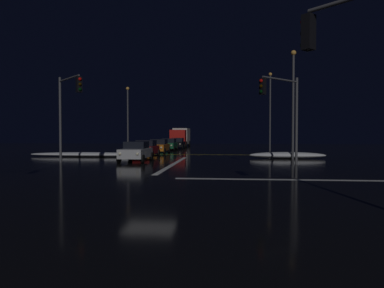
{
  "coord_description": "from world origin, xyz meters",
  "views": [
    {
      "loc": [
        3.75,
        -17.28,
        2.19
      ],
      "look_at": [
        0.97,
        11.93,
        1.34
      ],
      "focal_mm": 33.52,
      "sensor_mm": 36.0,
      "label": 1
    }
  ],
  "objects_px": {
    "traffic_signal_nw": "(68,103)",
    "traffic_signal_ne": "(283,104)",
    "box_truck": "(181,137)",
    "streetlamp_left_far": "(128,113)",
    "sedan_silver": "(136,151)",
    "traffic_signal_se": "(379,55)",
    "streetlamp_right_far": "(270,106)",
    "sedan_red": "(146,148)",
    "sedan_black": "(177,143)",
    "sedan_green": "(169,144)",
    "sedan_orange": "(159,146)",
    "streetlamp_right_near": "(293,97)"
  },
  "relations": [
    {
      "from": "sedan_silver",
      "to": "streetlamp_right_far",
      "type": "height_order",
      "value": "streetlamp_right_far"
    },
    {
      "from": "traffic_signal_nw",
      "to": "traffic_signal_ne",
      "type": "xyz_separation_m",
      "value": [
        15.23,
        -0.05,
        -0.18
      ]
    },
    {
      "from": "sedan_silver",
      "to": "streetlamp_left_far",
      "type": "bearing_deg",
      "value": 107.33
    },
    {
      "from": "sedan_red",
      "to": "sedan_black",
      "type": "distance_m",
      "value": 19.0
    },
    {
      "from": "streetlamp_right_near",
      "to": "sedan_green",
      "type": "bearing_deg",
      "value": 131.53
    },
    {
      "from": "traffic_signal_nw",
      "to": "streetlamp_left_far",
      "type": "height_order",
      "value": "streetlamp_left_far"
    },
    {
      "from": "traffic_signal_nw",
      "to": "streetlamp_right_near",
      "type": "height_order",
      "value": "streetlamp_right_near"
    },
    {
      "from": "sedan_orange",
      "to": "streetlamp_right_far",
      "type": "bearing_deg",
      "value": 31.41
    },
    {
      "from": "box_truck",
      "to": "traffic_signal_ne",
      "type": "bearing_deg",
      "value": -71.58
    },
    {
      "from": "sedan_silver",
      "to": "streetlamp_right_far",
      "type": "bearing_deg",
      "value": 57.17
    },
    {
      "from": "sedan_red",
      "to": "box_truck",
      "type": "relative_size",
      "value": 0.52
    },
    {
      "from": "sedan_silver",
      "to": "sedan_red",
      "type": "distance_m",
      "value": 5.59
    },
    {
      "from": "sedan_red",
      "to": "streetlamp_right_near",
      "type": "relative_size",
      "value": 0.47
    },
    {
      "from": "sedan_silver",
      "to": "traffic_signal_ne",
      "type": "bearing_deg",
      "value": -13.64
    },
    {
      "from": "traffic_signal_se",
      "to": "streetlamp_right_far",
      "type": "bearing_deg",
      "value": 87.27
    },
    {
      "from": "traffic_signal_ne",
      "to": "sedan_red",
      "type": "bearing_deg",
      "value": 144.09
    },
    {
      "from": "sedan_black",
      "to": "traffic_signal_se",
      "type": "distance_m",
      "value": 43.97
    },
    {
      "from": "sedan_green",
      "to": "streetlamp_right_far",
      "type": "distance_m",
      "value": 14.03
    },
    {
      "from": "sedan_orange",
      "to": "streetlamp_right_far",
      "type": "height_order",
      "value": "streetlamp_right_far"
    },
    {
      "from": "sedan_red",
      "to": "streetlamp_left_far",
      "type": "distance_m",
      "value": 15.78
    },
    {
      "from": "sedan_green",
      "to": "streetlamp_right_near",
      "type": "bearing_deg",
      "value": -48.47
    },
    {
      "from": "traffic_signal_nw",
      "to": "box_truck",
      "type": "bearing_deg",
      "value": 83.44
    },
    {
      "from": "traffic_signal_ne",
      "to": "streetlamp_right_near",
      "type": "height_order",
      "value": "streetlamp_right_near"
    },
    {
      "from": "traffic_signal_se",
      "to": "streetlamp_right_near",
      "type": "xyz_separation_m",
      "value": [
        1.79,
        21.57,
        1.11
      ]
    },
    {
      "from": "traffic_signal_nw",
      "to": "traffic_signal_ne",
      "type": "height_order",
      "value": "traffic_signal_nw"
    },
    {
      "from": "sedan_silver",
      "to": "sedan_black",
      "type": "bearing_deg",
      "value": 90.15
    },
    {
      "from": "sedan_red",
      "to": "sedan_green",
      "type": "height_order",
      "value": "same"
    },
    {
      "from": "sedan_silver",
      "to": "sedan_black",
      "type": "relative_size",
      "value": 1.0
    },
    {
      "from": "streetlamp_right_far",
      "to": "sedan_red",
      "type": "bearing_deg",
      "value": -133.0
    },
    {
      "from": "sedan_black",
      "to": "streetlamp_right_near",
      "type": "distance_m",
      "value": 24.88
    },
    {
      "from": "sedan_black",
      "to": "box_truck",
      "type": "height_order",
      "value": "box_truck"
    },
    {
      "from": "sedan_green",
      "to": "traffic_signal_se",
      "type": "bearing_deg",
      "value": -72.75
    },
    {
      "from": "sedan_red",
      "to": "traffic_signal_ne",
      "type": "relative_size",
      "value": 0.7
    },
    {
      "from": "box_truck",
      "to": "streetlamp_left_far",
      "type": "height_order",
      "value": "streetlamp_left_far"
    },
    {
      "from": "streetlamp_left_far",
      "to": "sedan_orange",
      "type": "bearing_deg",
      "value": -54.3
    },
    {
      "from": "sedan_silver",
      "to": "traffic_signal_se",
      "type": "relative_size",
      "value": 0.7
    },
    {
      "from": "sedan_black",
      "to": "traffic_signal_ne",
      "type": "height_order",
      "value": "traffic_signal_ne"
    },
    {
      "from": "sedan_orange",
      "to": "traffic_signal_se",
      "type": "distance_m",
      "value": 31.84
    },
    {
      "from": "traffic_signal_se",
      "to": "streetlamp_left_far",
      "type": "distance_m",
      "value": 41.27
    },
    {
      "from": "sedan_orange",
      "to": "traffic_signal_nw",
      "type": "distance_m",
      "value": 15.25
    },
    {
      "from": "sedan_silver",
      "to": "box_truck",
      "type": "xyz_separation_m",
      "value": [
        -0.45,
        31.37,
        0.91
      ]
    },
    {
      "from": "sedan_orange",
      "to": "streetlamp_left_far",
      "type": "bearing_deg",
      "value": 125.7
    },
    {
      "from": "traffic_signal_ne",
      "to": "traffic_signal_nw",
      "type": "bearing_deg",
      "value": 179.8
    },
    {
      "from": "sedan_silver",
      "to": "streetlamp_right_near",
      "type": "bearing_deg",
      "value": 16.24
    },
    {
      "from": "box_truck",
      "to": "streetlamp_right_near",
      "type": "relative_size",
      "value": 0.89
    },
    {
      "from": "sedan_silver",
      "to": "sedan_orange",
      "type": "height_order",
      "value": "same"
    },
    {
      "from": "sedan_black",
      "to": "streetlamp_left_far",
      "type": "relative_size",
      "value": 0.51
    },
    {
      "from": "traffic_signal_se",
      "to": "traffic_signal_nw",
      "type": "distance_m",
      "value": 21.61
    },
    {
      "from": "traffic_signal_ne",
      "to": "streetlamp_right_far",
      "type": "xyz_separation_m",
      "value": [
        1.84,
        22.34,
        1.52
      ]
    },
    {
      "from": "traffic_signal_ne",
      "to": "sedan_green",
      "type": "bearing_deg",
      "value": 118.03
    }
  ]
}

